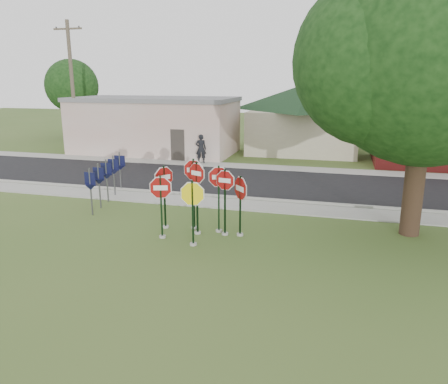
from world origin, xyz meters
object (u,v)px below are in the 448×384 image
(stop_sign_yellow, at_px, (193,204))
(stop_sign_left, at_px, (161,198))
(stop_sign_center, at_px, (197,188))
(oak_tree, at_px, (429,52))
(pedestrian, at_px, (201,149))
(utility_pole_near, at_px, (73,87))

(stop_sign_yellow, distance_m, stop_sign_left, 1.38)
(stop_sign_center, distance_m, stop_sign_left, 1.34)
(stop_sign_yellow, xyz_separation_m, stop_sign_left, (-1.32, 0.40, 0.01))
(stop_sign_left, bearing_deg, stop_sign_center, 33.77)
(oak_tree, bearing_deg, stop_sign_center, -165.02)
(stop_sign_left, height_order, pedestrian, stop_sign_left)
(stop_sign_center, distance_m, utility_pole_near, 19.85)
(stop_sign_left, relative_size, oak_tree, 0.21)
(stop_sign_left, relative_size, utility_pole_near, 0.25)
(stop_sign_yellow, relative_size, utility_pole_near, 0.25)
(stop_sign_center, xyz_separation_m, stop_sign_left, (-1.09, -0.73, -0.27))
(stop_sign_center, relative_size, stop_sign_left, 1.17)
(stop_sign_yellow, xyz_separation_m, oak_tree, (7.29, 3.14, 4.94))
(stop_sign_left, height_order, utility_pole_near, utility_pole_near)
(stop_sign_center, xyz_separation_m, utility_pole_near, (-13.99, 13.71, 3.23))
(stop_sign_center, xyz_separation_m, oak_tree, (7.51, 2.01, 4.66))
(stop_sign_center, relative_size, utility_pole_near, 0.29)
(pedestrian, bearing_deg, stop_sign_center, 90.51)
(utility_pole_near, xyz_separation_m, pedestrian, (9.86, -0.70, -3.94))
(stop_sign_yellow, distance_m, pedestrian, 14.80)
(stop_sign_yellow, height_order, pedestrian, stop_sign_yellow)
(utility_pole_near, bearing_deg, oak_tree, -28.55)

